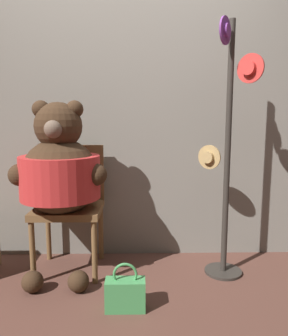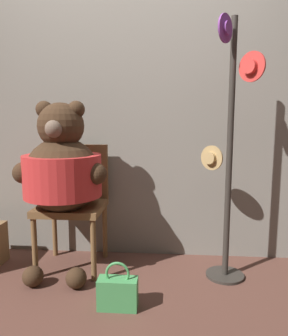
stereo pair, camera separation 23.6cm
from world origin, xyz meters
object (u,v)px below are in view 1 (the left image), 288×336
(hat_display_rack, at_px, (227,156))
(handbag_on_ground, at_px, (125,293))
(teddy_bear, at_px, (60,172))
(chair, at_px, (70,200))

(hat_display_rack, xyz_separation_m, handbag_on_ground, (-0.72, -0.46, -0.79))
(teddy_bear, bearing_deg, hat_display_rack, -0.18)
(chair, relative_size, hat_display_rack, 0.52)
(teddy_bear, height_order, hat_display_rack, hat_display_rack)
(chair, bearing_deg, handbag_on_ground, -54.27)
(teddy_bear, relative_size, handbag_on_ground, 4.27)
(teddy_bear, distance_m, handbag_on_ground, 0.95)
(teddy_bear, xyz_separation_m, handbag_on_ground, (0.48, -0.46, -0.68))
(teddy_bear, bearing_deg, chair, 77.45)
(chair, distance_m, hat_display_rack, 1.23)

